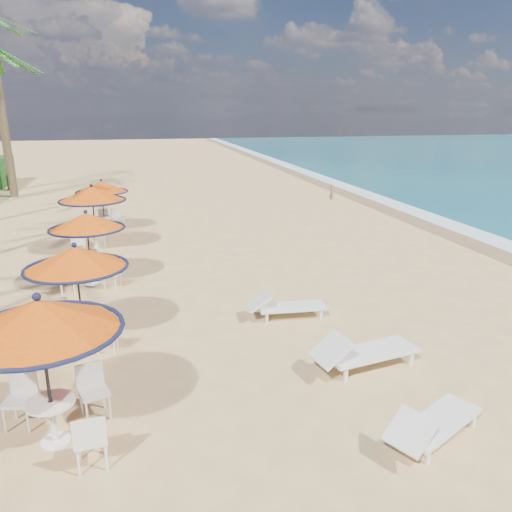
% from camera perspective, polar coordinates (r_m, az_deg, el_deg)
% --- Properties ---
extents(ground, '(160.00, 160.00, 0.00)m').
position_cam_1_polar(ground, '(9.33, 12.81, -15.05)').
color(ground, tan).
rests_on(ground, ground).
extents(foam_strip, '(1.20, 140.00, 0.04)m').
position_cam_1_polar(foam_strip, '(22.01, 23.40, 2.44)').
color(foam_strip, white).
rests_on(foam_strip, ground).
extents(wetsand_band, '(1.40, 140.00, 0.02)m').
position_cam_1_polar(wetsand_band, '(21.49, 21.47, 2.34)').
color(wetsand_band, olive).
rests_on(wetsand_band, ground).
extents(station_0, '(2.30, 2.30, 2.40)m').
position_cam_1_polar(station_0, '(7.73, -23.04, -8.28)').
color(station_0, black).
rests_on(station_0, ground).
extents(station_1, '(2.12, 2.12, 2.21)m').
position_cam_1_polar(station_1, '(10.92, -19.85, -1.19)').
color(station_1, black).
rests_on(station_1, ground).
extents(station_2, '(2.08, 2.08, 2.17)m').
position_cam_1_polar(station_2, '(14.58, -18.76, 2.77)').
color(station_2, black).
rests_on(station_2, ground).
extents(station_3, '(2.28, 2.28, 2.37)m').
position_cam_1_polar(station_3, '(18.13, -18.27, 6.08)').
color(station_3, black).
rests_on(station_3, ground).
extents(station_4, '(2.07, 2.07, 2.16)m').
position_cam_1_polar(station_4, '(21.12, -17.08, 6.91)').
color(station_4, black).
rests_on(station_4, ground).
extents(lounger_near, '(1.93, 1.38, 0.67)m').
position_cam_1_polar(lounger_near, '(8.25, 19.47, -17.64)').
color(lounger_near, silver).
rests_on(lounger_near, ground).
extents(lounger_mid, '(2.24, 1.05, 0.77)m').
position_cam_1_polar(lounger_mid, '(9.91, 12.00, -10.63)').
color(lounger_mid, silver).
rests_on(lounger_mid, ground).
extents(lounger_far, '(1.90, 0.71, 0.67)m').
position_cam_1_polar(lounger_far, '(11.98, 3.23, -5.64)').
color(lounger_far, silver).
rests_on(lounger_far, ground).
extents(person, '(0.22, 0.33, 0.90)m').
position_cam_1_polar(person, '(27.91, 8.61, 7.26)').
color(person, brown).
rests_on(person, ground).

